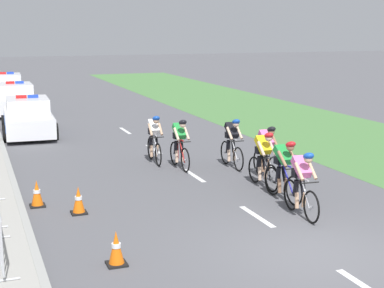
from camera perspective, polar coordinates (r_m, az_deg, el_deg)
ground_plane at (r=11.60m, az=11.50°, el=-10.20°), size 160.00×160.00×0.00m
kerb_edge at (r=23.49m, az=-17.98°, el=0.52°), size 0.16×60.00×0.13m
grass_verge at (r=27.10m, az=9.70°, el=2.14°), size 7.00×60.00×0.01m
lane_markings_centre at (r=17.03m, az=0.19°, el=-3.04°), size 0.14×17.60×0.01m
cyclist_lead at (r=13.43m, az=10.51°, el=-3.67°), size 0.44×1.72×1.56m
cyclist_second at (r=14.61m, az=8.82°, el=-2.40°), size 0.43×1.72×1.56m
cyclist_third at (r=15.73m, az=6.90°, el=-1.38°), size 0.42×1.72×1.56m
cyclist_fourth at (r=16.67m, az=7.19°, el=-0.68°), size 0.43×1.72×1.56m
cyclist_fifth at (r=17.86m, az=3.89°, el=0.19°), size 0.42×1.72×1.56m
cyclist_sixth at (r=17.70m, az=-1.18°, el=0.11°), size 0.42×1.72×1.56m
cyclist_seventh at (r=18.49m, az=-3.65°, el=0.56°), size 0.43×1.72×1.56m
police_car_nearest at (r=24.16m, az=-15.48°, el=2.43°), size 2.13×4.47×1.59m
police_car_second at (r=30.46m, az=-16.59°, el=4.10°), size 2.02×4.41×1.59m
police_car_third at (r=36.88m, az=-17.33°, el=5.22°), size 2.16×4.48×1.59m
traffic_cone_near at (r=10.80m, az=-7.29°, el=-9.93°), size 0.36×0.36×0.64m
traffic_cone_mid at (r=14.54m, az=-14.68°, el=-4.65°), size 0.36×0.36×0.64m
traffic_cone_far at (r=13.78m, az=-10.85°, el=-5.35°), size 0.36×0.36×0.64m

